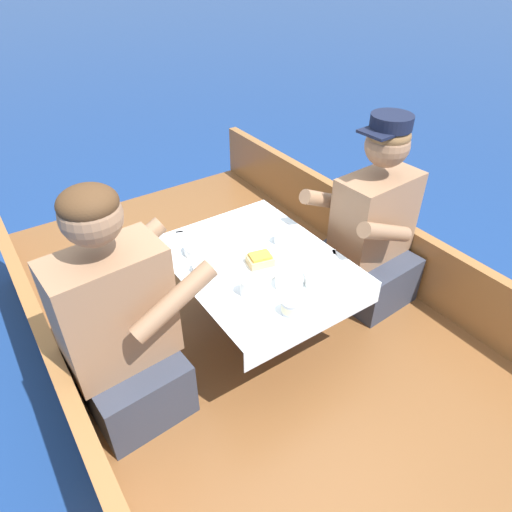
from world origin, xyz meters
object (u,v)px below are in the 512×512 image
person_starboard (371,232)px  tin_can (290,307)px  sandwich (260,260)px  coffee_cup_starboard (249,286)px  person_port (120,330)px  coffee_cup_port (282,237)px

person_starboard → tin_can: 0.77m
sandwich → coffee_cup_starboard: bearing=-138.4°
person_starboard → person_port: bearing=-5.0°
sandwich → coffee_cup_starboard: (-0.14, -0.12, 0.00)m
person_starboard → tin_can: size_ratio=14.50×
coffee_cup_port → coffee_cup_starboard: (-0.33, -0.21, 0.01)m
person_starboard → sandwich: (-0.65, 0.03, 0.08)m
person_starboard → sandwich: bearing=-6.1°
sandwich → coffee_cup_port: 0.20m
coffee_cup_port → coffee_cup_starboard: size_ratio=1.06×
person_port → person_starboard: person_port is taller
coffee_cup_port → coffee_cup_starboard: coffee_cup_starboard is taller
coffee_cup_port → tin_can: bearing=-123.3°
coffee_cup_port → person_starboard: bearing=-14.9°
coffee_cup_starboard → tin_can: size_ratio=1.39×
person_starboard → tin_can: (-0.72, -0.27, 0.08)m
person_starboard → coffee_cup_starboard: size_ratio=10.44×
person_port → coffee_cup_starboard: bearing=-19.1°
person_port → coffee_cup_port: size_ratio=10.02×
person_starboard → coffee_cup_port: (-0.46, 0.12, 0.08)m
person_port → coffee_cup_starboard: person_port is taller
person_port → tin_can: (0.55, -0.31, 0.06)m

